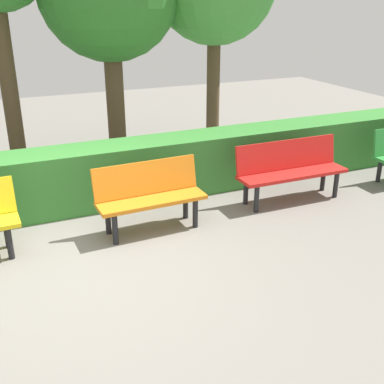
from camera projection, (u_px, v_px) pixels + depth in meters
The scene contains 4 objects.
ground_plane at pixel (83, 267), 5.26m from camera, with size 20.45×20.45×0.00m, color gray.
bench_red at pixel (290, 168), 6.87m from camera, with size 1.65×0.47×0.86m.
bench_orange at pixel (149, 194), 5.98m from camera, with size 1.38×0.50×0.86m.
hedge_row at pixel (127, 172), 6.85m from camera, with size 16.45×0.66×0.86m, color #387F33.
Camera 1 is at (0.72, 4.65, 2.77)m, focal length 44.57 mm.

